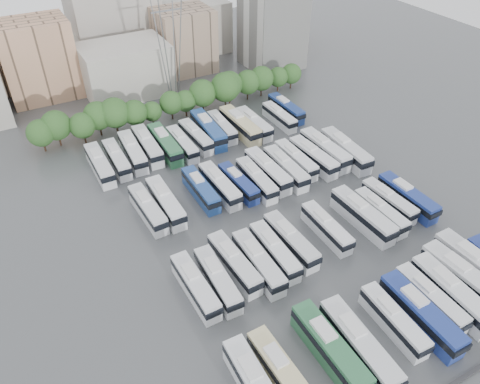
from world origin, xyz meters
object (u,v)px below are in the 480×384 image
bus_r3_s7 (208,129)px  bus_r3_s10 (254,123)px  bus_r2_s9 (286,168)px  bus_r3_s4 (165,144)px  bus_r0_s7 (394,320)px  bus_r0_s4 (330,349)px  bus_r1_s5 (275,251)px  bus_r2_s5 (220,185)px  bus_r3_s9 (240,125)px  bus_r2_s10 (296,160)px  bus_r0_s2 (282,374)px  electricity_pylon (168,22)px  bus_r1_s8 (326,227)px  bus_r2_s13 (345,150)px  bus_r3_s8 (222,127)px  bus_r3_s5 (182,144)px  bus_r3_s13 (286,108)px  bus_r1_s12 (389,201)px  bus_r0_s9 (430,299)px  bus_r1_s4 (258,262)px  bus_r2_s1 (148,209)px  bus_r3_s1 (117,159)px  bus_r0_s10 (451,293)px  bus_r1_s13 (407,197)px  bus_r0_s5 (359,345)px  apartment_tower (273,17)px  bus_r3_s0 (100,165)px  bus_r2_s2 (166,202)px  bus_r2_s4 (201,189)px  bus_r1_s11 (380,212)px  bus_r2_s12 (325,150)px  bus_r1_s2 (218,280)px  bus_r2_s11 (313,157)px  bus_r0_s12 (477,267)px  bus_r0_s11 (464,279)px  bus_r2_s7 (256,180)px  bus_r2_s6 (238,183)px  bus_r1_s3 (234,263)px  bus_r0_s8 (421,314)px  bus_r3_s2 (133,152)px

bus_r3_s7 → bus_r3_s10: (9.83, -2.00, -0.26)m
bus_r2_s9 → bus_r3_s4: size_ratio=0.95×
bus_r0_s7 → bus_r0_s4: bearing=179.9°
bus_r1_s5 → bus_r2_s5: bus_r2_s5 is taller
bus_r3_s9 → bus_r2_s10: bearing=-80.4°
bus_r0_s2 → bus_r3_s10: 58.23m
electricity_pylon → bus_r1_s8: bearing=-87.0°
bus_r0_s2 → electricity_pylon: bearing=75.7°
bus_r2_s13 → bus_r3_s8: bus_r2_s13 is taller
bus_r3_s5 → bus_r3_s13: size_ratio=0.98×
bus_r1_s12 → bus_r0_s9: bearing=-120.8°
bus_r1_s4 → bus_r2_s1: 21.60m
bus_r0_s7 → bus_r3_s1: 56.80m
bus_r3_s4 → bus_r3_s8: bearing=5.4°
bus_r0_s9 → bus_r0_s10: bus_r0_s10 is taller
bus_r2_s9 → bus_r1_s13: bearing=-51.0°
bus_r0_s5 → bus_r1_s8: (9.74, 19.17, -0.34)m
bus_r2_s1 → bus_r2_s5: 13.31m
apartment_tower → bus_r2_s5: 60.78m
bus_r1_s13 → bus_r3_s0: bus_r3_s0 is taller
bus_r1_s8 → bus_r2_s13: 23.11m
bus_r2_s2 → bus_r2_s4: bearing=5.1°
bus_r3_s4 → bus_r3_s5: bearing=-21.0°
bus_r1_s11 → bus_r2_s12: (3.24, 19.36, 0.33)m
bus_r1_s2 → bus_r2_s2: 19.39m
bus_r1_s13 → bus_r3_s13: bearing=89.7°
bus_r0_s9 → bus_r2_s11: bearing=80.3°
bus_r0_s10 → bus_r0_s12: bearing=14.8°
bus_r0_s11 → bus_r0_s5: bearing=-179.0°
bus_r3_s13 → bus_r2_s1: bearing=-155.8°
bus_r2_s4 → bus_r2_s9: (16.44, -1.82, 0.12)m
apartment_tower → bus_r1_s8: (-29.08, -63.28, -11.30)m
bus_r2_s1 → bus_r2_s7: bearing=-6.8°
bus_r1_s12 → bus_r0_s4: bearing=-148.0°
bus_r2_s6 → bus_r3_s13: size_ratio=0.94×
bus_r3_s4 → bus_r3_s5: 3.39m
bus_r1_s3 → bus_r2_s5: bus_r2_s5 is taller
bus_r3_s5 → bus_r0_s10: bearing=-72.9°
bus_r0_s4 → bus_r0_s8: size_ratio=1.00×
bus_r0_s10 → bus_r3_s10: size_ratio=1.11×
bus_r3_s1 → bus_r0_s12: bearing=-54.4°
bus_r2_s1 → bus_r3_s5: size_ratio=1.03×
bus_r2_s4 → bus_r2_s1: bearing=-176.0°
bus_r0_s12 → bus_r3_s10: bus_r0_s12 is taller
bus_r0_s8 → bus_r3_s2: bus_r0_s8 is taller
bus_r3_s1 → bus_r3_s8: (23.13, 1.37, -0.09)m
bus_r0_s9 → bus_r2_s4: bearing=115.1°
bus_r2_s2 → bus_r0_s5: bearing=-74.4°
bus_r1_s5 → bus_r2_s10: bearing=50.2°
bus_r2_s10 → bus_r2_s11: bus_r2_s11 is taller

